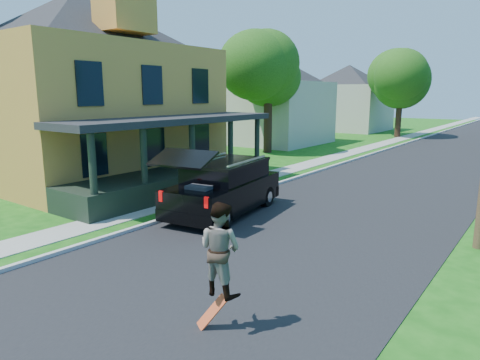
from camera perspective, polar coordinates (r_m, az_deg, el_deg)
The scene contains 13 objects.
ground at distance 9.62m, azimuth -5.05°, elevation -13.47°, with size 140.00×140.00×0.00m, color #135110.
street at distance 27.43m, azimuth 23.85°, elevation 1.96°, with size 8.00×120.00×0.02m, color black.
curb at distance 28.57m, azimuth 15.93°, elevation 2.84°, with size 0.15×120.00×0.12m, color #AFAEA9.
sidewalk at distance 29.14m, azimuth 13.08°, elevation 3.14°, with size 1.30×120.00×0.03m, color gray.
front_walk at distance 20.19m, azimuth -14.00°, elevation -0.48°, with size 6.50×1.20×0.03m, color gray.
main_house at distance 22.46m, azimuth -20.16°, elevation 12.98°, with size 15.56×15.56×10.10m.
neighbor_house_mid at distance 36.11m, azimuth 4.24°, elevation 11.62°, with size 12.78×12.78×8.30m.
neighbor_house_far at distance 50.36m, azimuth 14.23°, elevation 11.24°, with size 12.78×12.78×8.30m.
black_suv at distance 14.50m, azimuth -2.16°, elevation -0.97°, with size 2.71×5.47×2.44m.
skateboarder at distance 7.30m, azimuth -2.68°, elevation -9.11°, with size 0.79×0.62×1.62m.
skateboard at distance 7.77m, azimuth -3.78°, elevation -17.34°, with size 0.55×0.34×0.68m.
tree_left_mid at distance 30.09m, azimuth 3.79°, elevation 14.50°, with size 5.23×4.99×8.34m.
tree_left_far at distance 43.57m, azimuth 20.71°, elevation 12.99°, with size 5.87×5.88×8.69m.
Camera 1 is at (5.84, -6.49, 4.04)m, focal length 32.00 mm.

